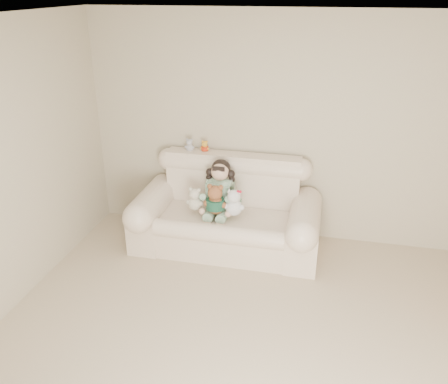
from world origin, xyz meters
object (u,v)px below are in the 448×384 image
brown_teddy (215,197)px  white_cat (234,200)px  seated_child (220,186)px  cream_teddy (195,197)px  sofa (226,207)px

brown_teddy → white_cat: bearing=26.0°
seated_child → cream_teddy: bearing=-134.5°
sofa → seated_child: 0.25m
sofa → cream_teddy: size_ratio=6.66×
cream_teddy → seated_child: bearing=17.4°
sofa → cream_teddy: bearing=-163.1°
brown_teddy → white_cat: (0.21, 0.01, -0.02)m
white_cat → seated_child: bearing=120.7°
sofa → white_cat: 0.24m
cream_teddy → white_cat: bearing=-22.6°
sofa → brown_teddy: size_ratio=5.16×
seated_child → white_cat: bearing=-36.5°
cream_teddy → brown_teddy: bearing=-27.6°
sofa → seated_child: size_ratio=3.35×
brown_teddy → cream_teddy: (-0.24, 0.04, -0.05)m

